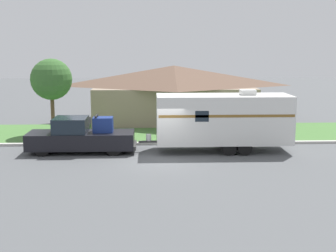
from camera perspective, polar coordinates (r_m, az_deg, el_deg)
The scene contains 8 objects.
ground_plane at distance 23.51m, azimuth -0.92°, elevation -4.19°, with size 120.00×120.00×0.00m, color #515456.
curb_strip at distance 27.15m, azimuth -1.11°, elevation -2.13°, with size 80.00×0.30×0.14m.
lawn_strip at distance 30.74m, azimuth -1.25°, elevation -0.82°, with size 80.00×7.00×0.03m.
house_across_street at distance 35.39m, azimuth 0.71°, elevation 4.12°, with size 12.67×6.88×4.19m.
pickup_truck at distance 25.50m, azimuth -10.61°, elevation -1.29°, with size 5.77×2.03×2.02m.
travel_trailer at distance 25.38m, azimuth 6.77°, elevation 0.87°, with size 8.17×2.43×3.34m.
mailbox at distance 28.03m, azimuth -10.29°, elevation -0.04°, with size 0.48×0.20×1.26m.
tree_in_yard at distance 30.65m, azimuth -14.03°, elevation 5.51°, with size 2.62×2.62×4.87m.
Camera 1 is at (-0.53, -22.80, 5.69)m, focal length 50.00 mm.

